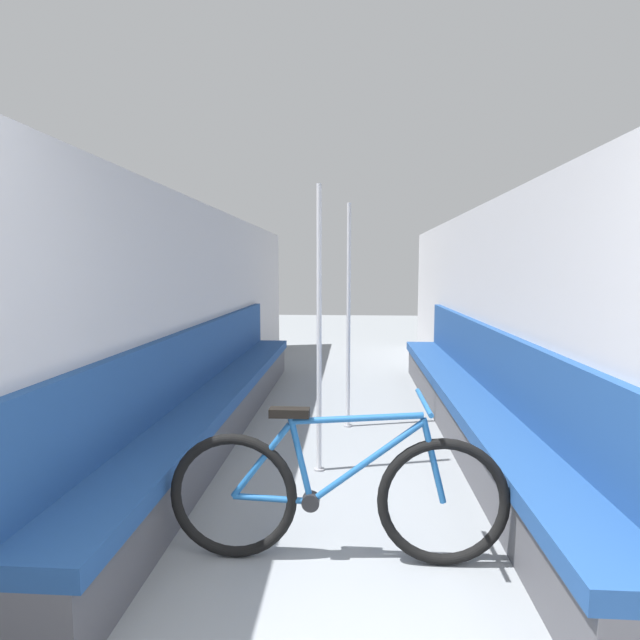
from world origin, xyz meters
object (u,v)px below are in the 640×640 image
Objects in this scene: bench_seat_row_left at (218,399)px; grab_pole_far at (319,335)px; bicycle at (336,495)px; bench_seat_row_right at (470,403)px; grab_pole_near at (348,320)px.

grab_pole_far is at bearing -39.22° from bench_seat_row_left.
bicycle is 1.33m from grab_pole_far.
bench_seat_row_right is 1.65m from grab_pole_far.
grab_pole_near reaches higher than bicycle.
bicycle is at bearing -91.06° from grab_pole_near.
grab_pole_far is at bearing 103.40° from bicycle.
bicycle is 2.27m from grab_pole_near.
grab_pole_far is at bearing -148.27° from bench_seat_row_right.
bicycle is at bearing -81.86° from grab_pole_far.
grab_pole_far is (-0.20, -1.04, 0.00)m from grab_pole_near.
bench_seat_row_right is 2.66× the size of grab_pole_far.
bench_seat_row_right is 1.30m from grab_pole_near.
bench_seat_row_left is 1.00× the size of bench_seat_row_right.
grab_pole_near is (-1.07, 0.25, 0.69)m from bench_seat_row_right.
bench_seat_row_left is at bearing 140.78° from grab_pole_far.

